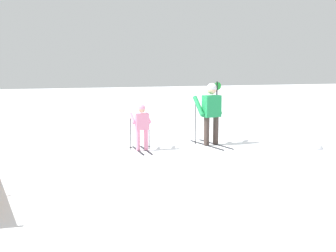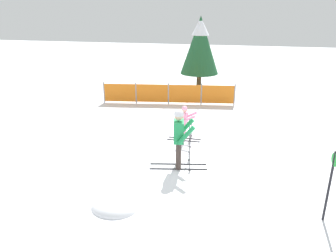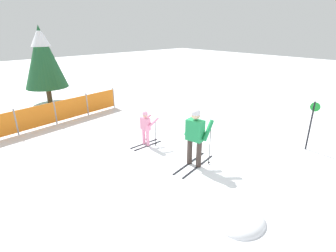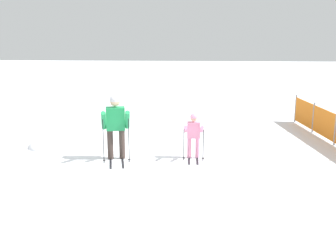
% 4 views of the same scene
% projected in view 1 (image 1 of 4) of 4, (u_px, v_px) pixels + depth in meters
% --- Properties ---
extents(ground_plane, '(60.00, 60.00, 0.00)m').
position_uv_depth(ground_plane, '(202.00, 145.00, 11.41)').
color(ground_plane, white).
extents(skier_adult, '(1.61, 0.77, 1.67)m').
position_uv_depth(skier_adult, '(211.00, 108.00, 11.23)').
color(skier_adult, black).
rests_on(skier_adult, ground_plane).
extents(skier_child, '(1.10, 0.55, 1.17)m').
position_uv_depth(skier_child, '(142.00, 124.00, 10.51)').
color(skier_child, black).
rests_on(skier_child, ground_plane).
extents(trail_marker, '(0.07, 0.28, 1.56)m').
position_uv_depth(trail_marker, '(217.00, 99.00, 14.92)').
color(trail_marker, black).
rests_on(trail_marker, ground_plane).
extents(snow_mound, '(1.05, 0.90, 0.42)m').
position_uv_depth(snow_mound, '(304.00, 147.00, 11.07)').
color(snow_mound, white).
rests_on(snow_mound, ground_plane).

